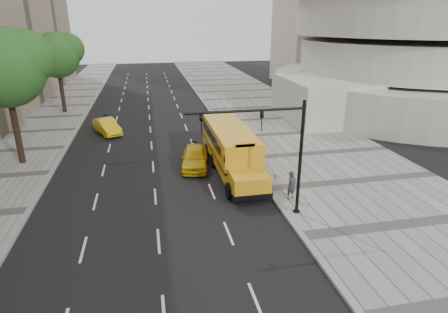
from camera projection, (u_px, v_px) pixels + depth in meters
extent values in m
plane|color=black|center=(167.00, 166.00, 27.63)|extent=(140.00, 140.00, 0.00)
cube|color=gray|center=(318.00, 154.00, 29.87)|extent=(12.00, 140.00, 0.15)
cube|color=gray|center=(5.00, 176.00, 25.53)|extent=(6.00, 140.00, 0.15)
cube|color=gray|center=(245.00, 159.00, 28.74)|extent=(0.30, 140.00, 0.15)
cube|color=gray|center=(51.00, 173.00, 26.10)|extent=(0.30, 140.00, 0.15)
cylinder|color=silver|center=(407.00, 91.00, 45.47)|extent=(32.00, 32.00, 4.00)
cylinder|color=silver|center=(413.00, 56.00, 44.05)|extent=(26.00, 26.00, 3.60)
cylinder|color=silver|center=(420.00, 18.00, 42.60)|extent=(27.60, 27.60, 3.60)
cube|color=silver|center=(323.00, 100.00, 39.27)|extent=(8.00, 10.00, 4.40)
cylinder|color=black|center=(15.00, 123.00, 26.85)|extent=(0.44, 0.44, 6.27)
sphere|color=#22531B|center=(4.00, 68.00, 25.49)|extent=(5.47, 5.47, 5.47)
sphere|color=#22531B|center=(25.00, 58.00, 25.82)|extent=(3.83, 3.83, 3.83)
cylinder|color=black|center=(62.00, 88.00, 42.15)|extent=(0.44, 0.44, 5.74)
sphere|color=#22531B|center=(57.00, 55.00, 40.91)|extent=(4.94, 4.94, 4.94)
sphere|color=#22531B|center=(68.00, 49.00, 41.21)|extent=(3.46, 3.46, 3.46)
sphere|color=#22531B|center=(47.00, 59.00, 40.50)|extent=(3.21, 3.21, 3.21)
cube|color=gold|center=(229.00, 143.00, 26.98)|extent=(2.50, 9.00, 2.45)
cube|color=gold|center=(249.00, 182.00, 22.16)|extent=(2.20, 2.00, 1.10)
cube|color=black|center=(253.00, 197.00, 21.54)|extent=(2.38, 0.25, 0.35)
cube|color=black|center=(229.00, 150.00, 27.16)|extent=(2.52, 9.00, 0.12)
cube|color=black|center=(245.00, 158.00, 22.73)|extent=(2.05, 0.10, 0.90)
cube|color=black|center=(228.00, 135.00, 27.27)|extent=(2.52, 7.50, 0.70)
cube|color=gold|center=(245.00, 145.00, 22.45)|extent=(1.40, 0.12, 0.28)
ellipsoid|color=silver|center=(282.00, 177.00, 20.88)|extent=(0.32, 0.32, 0.14)
cylinder|color=black|center=(276.00, 179.00, 21.11)|extent=(0.36, 0.47, 0.58)
cylinder|color=black|center=(229.00, 191.00, 22.43)|extent=(0.30, 1.00, 1.00)
cylinder|color=black|center=(265.00, 188.00, 22.85)|extent=(0.30, 1.00, 1.00)
cylinder|color=black|center=(214.00, 161.00, 27.21)|extent=(0.30, 1.00, 1.00)
cylinder|color=black|center=(244.00, 158.00, 27.63)|extent=(0.30, 1.00, 1.00)
cylinder|color=black|center=(208.00, 150.00, 29.50)|extent=(0.30, 1.00, 1.00)
cylinder|color=black|center=(236.00, 148.00, 29.93)|extent=(0.30, 1.00, 1.00)
imported|color=yellow|center=(195.00, 157.00, 27.08)|extent=(2.48, 4.70, 1.52)
imported|color=yellow|center=(107.00, 126.00, 35.08)|extent=(3.06, 4.53, 1.41)
imported|color=#302F37|center=(292.00, 185.00, 21.94)|extent=(0.74, 0.63, 1.73)
cylinder|color=black|center=(300.00, 160.00, 19.64)|extent=(0.18, 0.18, 6.40)
cylinder|color=black|center=(296.00, 212.00, 20.71)|extent=(0.36, 0.36, 0.25)
cylinder|color=black|center=(246.00, 111.00, 18.11)|extent=(6.00, 0.14, 0.14)
imported|color=black|center=(262.00, 121.00, 18.45)|extent=(0.16, 0.20, 1.00)
imported|color=black|center=(201.00, 124.00, 17.89)|extent=(0.16, 0.20, 1.00)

